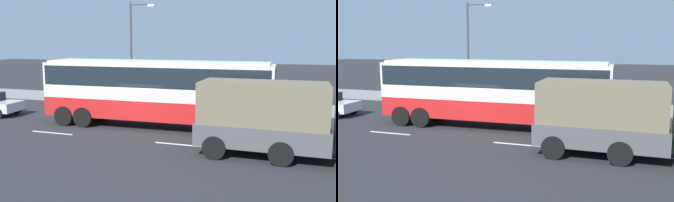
{
  "view_description": "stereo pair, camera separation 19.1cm",
  "coord_description": "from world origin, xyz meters",
  "views": [
    {
      "loc": [
        7.66,
        -18.35,
        4.78
      ],
      "look_at": [
        1.29,
        0.52,
        1.55
      ],
      "focal_mm": 40.52,
      "sensor_mm": 36.0,
      "label": 1
    },
    {
      "loc": [
        7.48,
        -18.41,
        4.78
      ],
      "look_at": [
        1.29,
        0.52,
        1.55
      ],
      "focal_mm": 40.52,
      "sensor_mm": 36.0,
      "label": 2
    }
  ],
  "objects": [
    {
      "name": "cargo_truck",
      "position": [
        7.29,
        -2.62,
        1.64
      ],
      "size": [
        7.4,
        2.7,
        3.08
      ],
      "rotation": [
        0.0,
        0.0,
        -0.01
      ],
      "color": "#19592D",
      "rests_on": "ground_plane"
    },
    {
      "name": "pedestrian_near_curb",
      "position": [
        -1.26,
        8.38,
        1.06
      ],
      "size": [
        0.32,
        0.32,
        1.59
      ],
      "rotation": [
        0.0,
        0.0,
        0.82
      ],
      "color": "#38334C",
      "rests_on": "sidewalk_curb"
    },
    {
      "name": "ground_plane",
      "position": [
        0.0,
        0.0,
        0.0
      ],
      "size": [
        120.0,
        120.0,
        0.0
      ],
      "primitive_type": "plane",
      "color": "#28282B"
    },
    {
      "name": "sidewalk_curb",
      "position": [
        0.0,
        8.64,
        0.07
      ],
      "size": [
        80.0,
        4.0,
        0.15
      ],
      "primitive_type": "cube",
      "color": "gray",
      "rests_on": "ground_plane"
    },
    {
      "name": "lane_centreline",
      "position": [
        5.58,
        -2.16,
        0.0
      ],
      "size": [
        39.55,
        0.16,
        0.01
      ],
      "color": "white",
      "rests_on": "ground_plane"
    },
    {
      "name": "coach_bus",
      "position": [
        0.48,
        0.82,
        2.26
      ],
      "size": [
        12.56,
        2.93,
        3.64
      ],
      "rotation": [
        0.0,
        0.0,
        0.02
      ],
      "color": "red",
      "rests_on": "ground_plane"
    },
    {
      "name": "street_lamp",
      "position": [
        -3.59,
        7.14,
        4.33
      ],
      "size": [
        1.95,
        0.24,
        7.25
      ],
      "color": "#47474C",
      "rests_on": "sidewalk_curb"
    }
  ]
}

